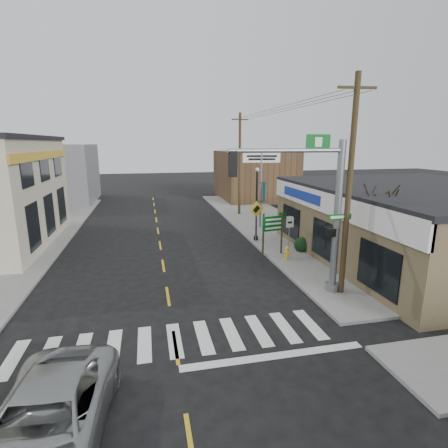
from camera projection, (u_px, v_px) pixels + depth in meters
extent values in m
plane|color=black|center=(176.00, 347.00, 11.50)|extent=(140.00, 140.00, 0.00)
cube|color=slate|center=(283.00, 233.00, 25.75)|extent=(6.00, 38.00, 0.13)
cube|color=slate|center=(14.00, 249.00, 21.95)|extent=(6.00, 38.00, 0.13)
cube|color=gold|center=(163.00, 266.00, 19.11)|extent=(0.12, 56.00, 0.01)
cube|color=silver|center=(175.00, 340.00, 11.88)|extent=(11.00, 2.20, 0.01)
cube|color=brown|center=(422.00, 225.00, 19.82)|extent=(12.00, 14.00, 4.00)
cube|color=brown|center=(254.00, 175.00, 41.93)|extent=(8.00, 10.00, 5.60)
cube|color=slate|center=(51.00, 174.00, 38.89)|extent=(9.00, 10.00, 6.40)
imported|color=#9EA1A3|center=(46.00, 423.00, 7.45)|extent=(2.81, 5.38, 1.45)
cylinder|color=gray|center=(337.00, 218.00, 14.89)|extent=(0.31, 0.31, 6.57)
cylinder|color=gray|center=(287.00, 151.00, 13.73)|extent=(4.82, 0.18, 0.18)
cube|color=black|center=(232.00, 164.00, 13.38)|extent=(0.31, 0.24, 0.99)
cube|color=#065216|center=(340.00, 217.00, 14.65)|extent=(1.04, 0.04, 0.24)
cube|color=#065216|center=(318.00, 142.00, 13.94)|extent=(1.04, 0.05, 0.60)
cube|color=black|center=(331.00, 233.00, 14.92)|extent=(0.35, 0.28, 0.35)
cube|color=#41341E|center=(263.00, 234.00, 20.37)|extent=(0.09, 0.09, 2.47)
cube|color=#41341E|center=(282.00, 233.00, 20.61)|extent=(0.09, 0.09, 2.47)
cube|color=#0F4725|center=(273.00, 224.00, 20.29)|extent=(1.41, 0.05, 0.88)
cylinder|color=yellow|center=(287.00, 254.00, 19.74)|extent=(0.21, 0.21, 0.59)
sphere|color=yellow|center=(287.00, 248.00, 19.66)|extent=(0.23, 0.23, 0.23)
cylinder|color=gray|center=(256.00, 223.00, 23.16)|extent=(0.06, 0.06, 2.49)
cube|color=gold|center=(256.00, 209.00, 22.91)|extent=(1.06, 0.03, 1.06)
cylinder|color=black|center=(256.00, 206.00, 23.17)|extent=(0.13, 0.13, 4.69)
sphere|color=silver|center=(257.00, 170.00, 22.63)|extent=(0.25, 0.25, 0.25)
cube|color=#094B4F|center=(264.00, 192.00, 23.07)|extent=(0.02, 0.50, 1.26)
cylinder|color=gray|center=(261.00, 189.00, 26.76)|extent=(0.18, 0.18, 6.00)
cube|color=white|center=(262.00, 157.00, 26.23)|extent=(2.82, 0.18, 0.75)
cylinder|color=black|center=(376.00, 243.00, 16.55)|extent=(0.22, 0.22, 3.59)
ellipsoid|color=#17381C|center=(393.00, 279.00, 15.63)|extent=(1.31, 1.31, 0.98)
ellipsoid|color=black|center=(302.00, 245.00, 21.29)|extent=(0.96, 0.96, 0.72)
cylinder|color=#432B1B|center=(349.00, 189.00, 14.43)|extent=(0.24, 0.24, 9.12)
cube|color=#432B1B|center=(357.00, 87.00, 13.53)|extent=(1.59, 0.10, 0.10)
cylinder|color=#3E2B1D|center=(240.00, 165.00, 31.52)|extent=(0.24, 0.24, 9.03)
cube|color=#3E2B1D|center=(240.00, 119.00, 30.64)|extent=(1.57, 0.10, 0.10)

